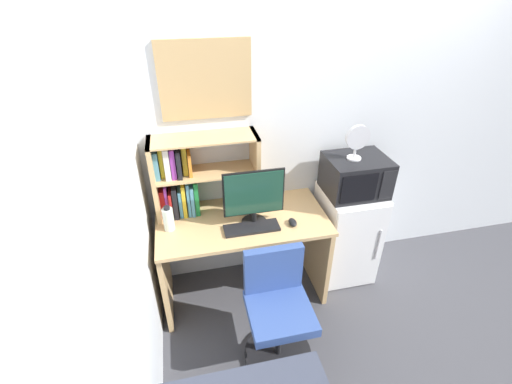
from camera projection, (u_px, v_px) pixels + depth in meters
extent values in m
cube|color=silver|center=(387.00, 124.00, 2.97)|extent=(6.40, 0.04, 2.60)
cube|color=silver|center=(106.00, 335.00, 1.25)|extent=(0.04, 4.40, 2.60)
cube|color=tan|center=(242.00, 221.00, 2.72)|extent=(1.29, 0.65, 0.03)
cube|color=tan|center=(165.00, 271.00, 2.81)|extent=(0.04, 0.59, 0.75)
cube|color=tan|center=(315.00, 248.00, 3.04)|extent=(0.04, 0.59, 0.75)
cube|color=tan|center=(155.00, 181.00, 2.60)|extent=(0.03, 0.27, 0.61)
cube|color=tan|center=(255.00, 170.00, 2.74)|extent=(0.03, 0.27, 0.61)
cube|color=tan|center=(203.00, 138.00, 2.51)|extent=(0.78, 0.27, 0.01)
cube|color=tan|center=(206.00, 172.00, 2.66)|extent=(0.72, 0.27, 0.01)
cube|color=#B21E1E|center=(163.00, 200.00, 2.73)|extent=(0.04, 0.17, 0.23)
cube|color=purple|center=(167.00, 198.00, 2.72)|extent=(0.02, 0.20, 0.28)
cube|color=#B21E1E|center=(171.00, 201.00, 2.73)|extent=(0.02, 0.23, 0.22)
cube|color=black|center=(175.00, 198.00, 2.73)|extent=(0.04, 0.23, 0.26)
cube|color=teal|center=(180.00, 199.00, 2.75)|extent=(0.02, 0.21, 0.22)
cube|color=gold|center=(184.00, 196.00, 2.74)|extent=(0.03, 0.21, 0.27)
cube|color=teal|center=(188.00, 195.00, 2.74)|extent=(0.02, 0.21, 0.28)
cube|color=teal|center=(192.00, 196.00, 2.75)|extent=(0.03, 0.21, 0.25)
cube|color=#197233|center=(196.00, 194.00, 2.75)|extent=(0.03, 0.20, 0.29)
cube|color=teal|center=(156.00, 162.00, 2.55)|extent=(0.03, 0.20, 0.21)
cube|color=gold|center=(161.00, 160.00, 2.56)|extent=(0.03, 0.15, 0.22)
cube|color=silver|center=(167.00, 160.00, 2.55)|extent=(0.04, 0.21, 0.24)
cube|color=purple|center=(173.00, 160.00, 2.56)|extent=(0.03, 0.21, 0.23)
cube|color=black|center=(178.00, 160.00, 2.57)|extent=(0.03, 0.22, 0.22)
cube|color=gold|center=(184.00, 158.00, 2.59)|extent=(0.03, 0.15, 0.23)
cube|color=orange|center=(189.00, 161.00, 2.60)|extent=(0.02, 0.19, 0.18)
cylinder|color=black|center=(254.00, 222.00, 2.67)|extent=(0.19, 0.19, 0.02)
cylinder|color=black|center=(254.00, 217.00, 2.65)|extent=(0.04, 0.04, 0.08)
cube|color=black|center=(254.00, 193.00, 2.54)|extent=(0.45, 0.01, 0.35)
cube|color=#193D2D|center=(254.00, 193.00, 2.54)|extent=(0.42, 0.02, 0.33)
cube|color=black|center=(252.00, 228.00, 2.61)|extent=(0.41, 0.14, 0.02)
ellipsoid|color=black|center=(293.00, 222.00, 2.65)|extent=(0.06, 0.10, 0.04)
cylinder|color=silver|center=(168.00, 219.00, 2.57)|extent=(0.08, 0.08, 0.17)
cylinder|color=black|center=(167.00, 208.00, 2.51)|extent=(0.04, 0.04, 0.02)
cube|color=white|center=(346.00, 233.00, 3.12)|extent=(0.47, 0.47, 0.86)
cube|color=white|center=(358.00, 251.00, 2.92)|extent=(0.45, 0.01, 0.82)
cylinder|color=#B2B2B7|center=(378.00, 245.00, 2.92)|extent=(0.01, 0.01, 0.30)
cube|color=black|center=(355.00, 175.00, 2.82)|extent=(0.47, 0.38, 0.30)
cube|color=black|center=(359.00, 189.00, 2.64)|extent=(0.28, 0.01, 0.23)
cube|color=black|center=(388.00, 185.00, 2.69)|extent=(0.11, 0.01, 0.24)
cylinder|color=silver|center=(354.00, 158.00, 2.73)|extent=(0.11, 0.11, 0.01)
cylinder|color=silver|center=(355.00, 153.00, 2.70)|extent=(0.02, 0.02, 0.07)
cylinder|color=silver|center=(358.00, 137.00, 2.63)|extent=(0.19, 0.03, 0.19)
cylinder|color=black|center=(278.00, 354.00, 2.59)|extent=(0.48, 0.48, 0.04)
cylinder|color=black|center=(279.00, 335.00, 2.48)|extent=(0.04, 0.04, 0.43)
cube|color=#334C8C|center=(280.00, 312.00, 2.35)|extent=(0.42, 0.42, 0.07)
cube|color=#334C8C|center=(273.00, 269.00, 2.40)|extent=(0.40, 0.06, 0.35)
cube|color=tan|center=(205.00, 80.00, 2.43)|extent=(0.64, 0.02, 0.54)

